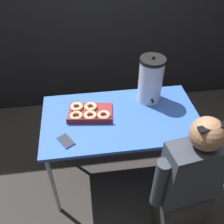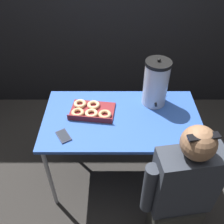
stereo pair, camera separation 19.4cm
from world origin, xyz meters
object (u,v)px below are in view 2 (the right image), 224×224
object	(u,v)px
donut_box	(90,111)
cell_phone	(63,136)
coffee_urn	(155,83)
person_seated	(180,194)

from	to	relation	value
donut_box	cell_phone	xyz separation A→B (m)	(-0.18, -0.27, -0.01)
coffee_urn	donut_box	bearing A→B (deg)	-165.63
coffee_urn	cell_phone	xyz separation A→B (m)	(-0.71, -0.40, -0.19)
cell_phone	person_seated	size ratio (longest dim) A/B	0.13
coffee_urn	person_seated	distance (m)	0.86
person_seated	cell_phone	bearing A→B (deg)	-31.76
cell_phone	person_seated	xyz separation A→B (m)	(0.83, -0.36, -0.20)
donut_box	cell_phone	size ratio (longest dim) A/B	2.48
donut_box	person_seated	bearing A→B (deg)	-36.83
person_seated	coffee_urn	bearing A→B (deg)	-89.75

